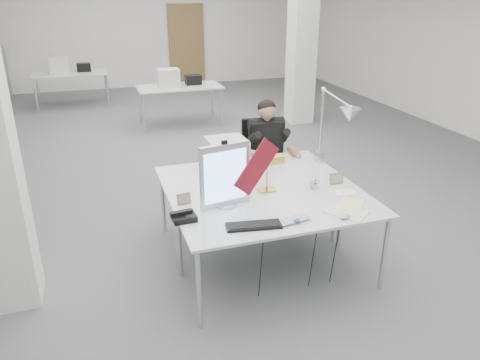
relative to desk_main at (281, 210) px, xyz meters
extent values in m
cube|color=#545457|center=(0.00, 2.50, -0.75)|extent=(10.00, 14.00, 0.02)
cube|color=white|center=(0.00, 9.51, 0.86)|extent=(10.00, 0.02, 3.20)
cube|color=white|center=(2.50, 5.00, 0.86)|extent=(0.45, 0.45, 3.20)
cube|color=brown|center=(1.20, 9.44, 0.31)|extent=(0.95, 0.08, 2.10)
cube|color=silver|center=(0.00, 0.00, 0.00)|extent=(1.80, 0.90, 0.02)
cube|color=silver|center=(0.00, 0.90, 0.00)|extent=(1.80, 0.90, 0.02)
cube|color=silver|center=(0.20, 5.50, 0.00)|extent=(1.60, 0.80, 0.02)
cube|color=silver|center=(-1.80, 7.70, 0.00)|extent=(1.60, 0.80, 0.02)
cube|color=silver|center=(-0.44, 0.22, 0.30)|extent=(0.46, 0.13, 0.57)
cube|color=maroon|center=(-0.16, 0.19, 0.35)|extent=(0.46, 0.13, 0.51)
cube|color=black|center=(-0.34, -0.23, 0.02)|extent=(0.47, 0.22, 0.02)
imported|color=#B9B9BE|center=(0.02, -0.29, 0.02)|extent=(0.31, 0.23, 0.02)
ellipsoid|color=#B4B3B8|center=(0.43, -0.34, 0.03)|extent=(0.11, 0.09, 0.04)
cube|color=black|center=(-0.85, 0.06, 0.04)|extent=(0.20, 0.18, 0.05)
cube|color=#AA8649|center=(-0.78, 0.37, 0.06)|extent=(0.13, 0.05, 0.10)
cube|color=#B6834E|center=(0.73, 0.35, 0.07)|extent=(0.14, 0.04, 0.11)
cylinder|color=silver|center=(0.48, 0.32, 0.06)|extent=(0.11, 0.06, 0.11)
cube|color=silver|center=(0.51, -0.24, 0.02)|extent=(0.39, 0.41, 0.01)
cube|color=#F2E790|center=(0.62, -0.13, 0.02)|extent=(0.33, 0.34, 0.01)
cube|color=white|center=(0.71, 0.13, 0.02)|extent=(0.21, 0.16, 0.01)
cube|color=beige|center=(-0.20, 0.96, 0.19)|extent=(0.39, 0.37, 0.36)
camera|label=1|loc=(-1.48, -3.37, 1.82)|focal=35.00mm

